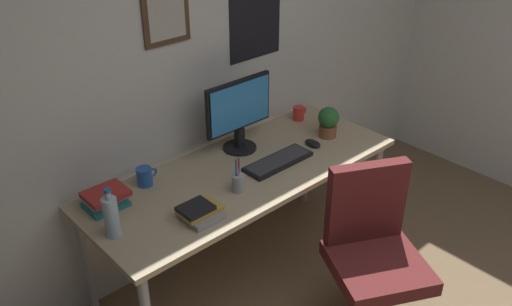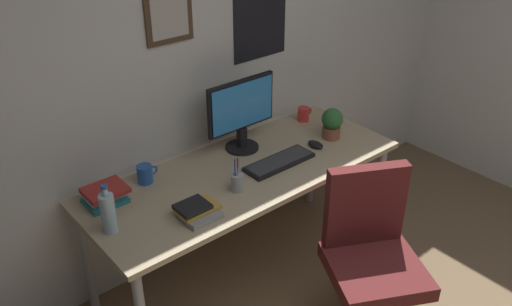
{
  "view_description": "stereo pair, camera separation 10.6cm",
  "coord_description": "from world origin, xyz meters",
  "px_view_note": "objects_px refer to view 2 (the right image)",
  "views": [
    {
      "loc": [
        -1.77,
        -0.23,
        2.31
      ],
      "look_at": [
        -0.09,
        1.61,
        0.9
      ],
      "focal_mm": 37.65,
      "sensor_mm": 36.0,
      "label": 1
    },
    {
      "loc": [
        -1.69,
        -0.3,
        2.31
      ],
      "look_at": [
        -0.09,
        1.61,
        0.9
      ],
      "focal_mm": 37.65,
      "sensor_mm": 36.0,
      "label": 2
    }
  ],
  "objects_px": {
    "book_stack_left": "(197,211)",
    "coffee_mug_far": "(304,114)",
    "monitor": "(241,112)",
    "computer_mouse": "(315,144)",
    "office_chair": "(371,250)",
    "keyboard": "(279,162)",
    "pen_cup": "(237,181)",
    "potted_plant": "(332,122)",
    "coffee_mug_near": "(145,174)",
    "book_stack_right": "(105,195)",
    "water_bottle": "(108,212)"
  },
  "relations": [
    {
      "from": "computer_mouse",
      "to": "coffee_mug_far",
      "type": "bearing_deg",
      "value": 56.84
    },
    {
      "from": "water_bottle",
      "to": "coffee_mug_far",
      "type": "bearing_deg",
      "value": 10.01
    },
    {
      "from": "computer_mouse",
      "to": "book_stack_left",
      "type": "xyz_separation_m",
      "value": [
        -0.94,
        -0.12,
        0.01
      ]
    },
    {
      "from": "office_chair",
      "to": "monitor",
      "type": "distance_m",
      "value": 1.06
    },
    {
      "from": "coffee_mug_far",
      "to": "book_stack_left",
      "type": "bearing_deg",
      "value": -159.22
    },
    {
      "from": "computer_mouse",
      "to": "coffee_mug_far",
      "type": "relative_size",
      "value": 0.98
    },
    {
      "from": "potted_plant",
      "to": "book_stack_left",
      "type": "relative_size",
      "value": 0.95
    },
    {
      "from": "office_chair",
      "to": "pen_cup",
      "type": "relative_size",
      "value": 4.75
    },
    {
      "from": "monitor",
      "to": "computer_mouse",
      "type": "bearing_deg",
      "value": -38.41
    },
    {
      "from": "book_stack_right",
      "to": "keyboard",
      "type": "bearing_deg",
      "value": -17.4
    },
    {
      "from": "office_chair",
      "to": "book_stack_right",
      "type": "xyz_separation_m",
      "value": [
        -0.96,
        0.96,
        0.26
      ]
    },
    {
      "from": "keyboard",
      "to": "book_stack_right",
      "type": "bearing_deg",
      "value": 162.6
    },
    {
      "from": "office_chair",
      "to": "coffee_mug_far",
      "type": "bearing_deg",
      "value": 64.46
    },
    {
      "from": "book_stack_right",
      "to": "water_bottle",
      "type": "bearing_deg",
      "value": -111.5
    },
    {
      "from": "office_chair",
      "to": "keyboard",
      "type": "xyz_separation_m",
      "value": [
        -0.03,
        0.67,
        0.24
      ]
    },
    {
      "from": "book_stack_left",
      "to": "coffee_mug_far",
      "type": "bearing_deg",
      "value": 20.78
    },
    {
      "from": "coffee_mug_near",
      "to": "book_stack_left",
      "type": "distance_m",
      "value": 0.44
    },
    {
      "from": "office_chair",
      "to": "computer_mouse",
      "type": "relative_size",
      "value": 8.64
    },
    {
      "from": "water_bottle",
      "to": "keyboard",
      "type": "bearing_deg",
      "value": -2.76
    },
    {
      "from": "coffee_mug_near",
      "to": "potted_plant",
      "type": "xyz_separation_m",
      "value": [
        1.14,
        -0.29,
        0.05
      ]
    },
    {
      "from": "office_chair",
      "to": "potted_plant",
      "type": "xyz_separation_m",
      "value": [
        0.43,
        0.7,
        0.33
      ]
    },
    {
      "from": "coffee_mug_far",
      "to": "potted_plant",
      "type": "xyz_separation_m",
      "value": [
        -0.04,
        -0.29,
        0.06
      ]
    },
    {
      "from": "potted_plant",
      "to": "computer_mouse",
      "type": "bearing_deg",
      "value": -171.47
    },
    {
      "from": "monitor",
      "to": "coffee_mug_far",
      "type": "bearing_deg",
      "value": 3.72
    },
    {
      "from": "office_chair",
      "to": "book_stack_left",
      "type": "relative_size",
      "value": 4.64
    },
    {
      "from": "monitor",
      "to": "keyboard",
      "type": "xyz_separation_m",
      "value": [
        0.05,
        -0.28,
        -0.23
      ]
    },
    {
      "from": "coffee_mug_near",
      "to": "monitor",
      "type": "bearing_deg",
      "value": -3.41
    },
    {
      "from": "potted_plant",
      "to": "pen_cup",
      "type": "height_order",
      "value": "pen_cup"
    },
    {
      "from": "office_chair",
      "to": "monitor",
      "type": "bearing_deg",
      "value": 94.83
    },
    {
      "from": "potted_plant",
      "to": "pen_cup",
      "type": "distance_m",
      "value": 0.82
    },
    {
      "from": "keyboard",
      "to": "book_stack_right",
      "type": "relative_size",
      "value": 2.02
    },
    {
      "from": "computer_mouse",
      "to": "coffee_mug_far",
      "type": "xyz_separation_m",
      "value": [
        0.2,
        0.31,
        0.03
      ]
    },
    {
      "from": "keyboard",
      "to": "book_stack_left",
      "type": "relative_size",
      "value": 2.1
    },
    {
      "from": "monitor",
      "to": "coffee_mug_near",
      "type": "relative_size",
      "value": 3.8
    },
    {
      "from": "monitor",
      "to": "book_stack_right",
      "type": "relative_size",
      "value": 2.16
    },
    {
      "from": "monitor",
      "to": "book_stack_right",
      "type": "bearing_deg",
      "value": 179.5
    },
    {
      "from": "water_bottle",
      "to": "coffee_mug_near",
      "type": "bearing_deg",
      "value": 38.39
    },
    {
      "from": "office_chair",
      "to": "monitor",
      "type": "xyz_separation_m",
      "value": [
        -0.08,
        0.95,
        0.46
      ]
    },
    {
      "from": "coffee_mug_far",
      "to": "monitor",
      "type": "bearing_deg",
      "value": -176.28
    },
    {
      "from": "potted_plant",
      "to": "book_stack_right",
      "type": "xyz_separation_m",
      "value": [
        -1.39,
        0.26,
        -0.06
      ]
    },
    {
      "from": "office_chair",
      "to": "coffee_mug_near",
      "type": "distance_m",
      "value": 1.25
    },
    {
      "from": "coffee_mug_near",
      "to": "office_chair",
      "type": "bearing_deg",
      "value": -54.17
    },
    {
      "from": "book_stack_right",
      "to": "coffee_mug_near",
      "type": "bearing_deg",
      "value": 6.92
    },
    {
      "from": "monitor",
      "to": "book_stack_right",
      "type": "height_order",
      "value": "monitor"
    },
    {
      "from": "keyboard",
      "to": "pen_cup",
      "type": "xyz_separation_m",
      "value": [
        -0.35,
        -0.06,
        0.04
      ]
    },
    {
      "from": "monitor",
      "to": "keyboard",
      "type": "height_order",
      "value": "monitor"
    },
    {
      "from": "monitor",
      "to": "potted_plant",
      "type": "height_order",
      "value": "monitor"
    },
    {
      "from": "pen_cup",
      "to": "book_stack_right",
      "type": "height_order",
      "value": "pen_cup"
    },
    {
      "from": "water_bottle",
      "to": "book_stack_right",
      "type": "height_order",
      "value": "water_bottle"
    },
    {
      "from": "office_chair",
      "to": "book_stack_right",
      "type": "relative_size",
      "value": 4.47
    }
  ]
}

